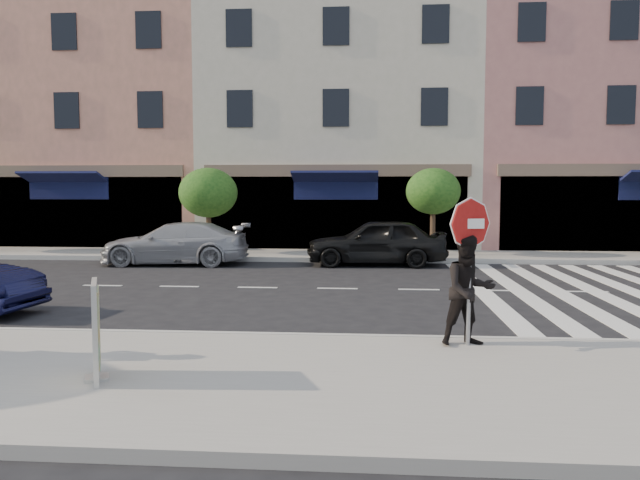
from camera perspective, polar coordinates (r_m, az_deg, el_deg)
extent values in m
plane|color=black|center=(11.55, 0.59, -7.64)|extent=(120.00, 120.00, 0.00)
cube|color=gray|center=(7.91, -1.31, -12.92)|extent=(60.00, 4.50, 0.15)
cube|color=gray|center=(22.39, 2.51, -1.42)|extent=(60.00, 3.00, 0.15)
cube|color=tan|center=(30.94, -18.39, 12.91)|extent=(10.00, 9.00, 14.00)
cube|color=beige|center=(28.44, 1.96, 10.84)|extent=(11.00, 9.00, 11.00)
cube|color=#B5756B|center=(30.49, 25.65, 11.87)|extent=(13.00, 9.00, 13.00)
cylinder|color=#473323|center=(22.84, -10.13, 0.83)|extent=(0.18, 0.18, 1.60)
cylinder|color=silver|center=(22.88, -10.12, -0.41)|extent=(0.20, 0.20, 0.60)
ellipsoid|color=#194313|center=(22.79, -10.19, 4.28)|extent=(2.10, 2.10, 1.79)
cylinder|color=#473323|center=(22.21, 10.26, 0.86)|extent=(0.18, 0.18, 1.71)
cylinder|color=silver|center=(22.26, 10.24, -0.56)|extent=(0.20, 0.20, 0.60)
ellipsoid|color=#194313|center=(22.16, 10.31, 4.41)|extent=(1.90, 1.90, 1.62)
cylinder|color=gray|center=(9.47, 13.47, -3.45)|extent=(0.08, 0.08, 1.99)
cylinder|color=white|center=(9.38, 13.57, 1.48)|extent=(0.77, 0.18, 0.78)
cylinder|color=#9E1411|center=(9.36, 13.59, 1.47)|extent=(0.72, 0.18, 0.73)
cube|color=white|center=(9.33, 13.62, 1.46)|extent=(0.40, 0.10, 0.15)
imported|color=black|center=(9.49, 13.45, -4.48)|extent=(0.94, 0.82, 1.65)
cube|color=beige|center=(8.26, -19.73, -11.76)|extent=(0.37, 0.37, 0.04)
cube|color=beige|center=(8.12, -19.85, -7.80)|extent=(0.37, 0.75, 1.20)
cube|color=#D88C3F|center=(8.11, -19.57, -7.47)|extent=(0.28, 0.60, 0.93)
imported|color=#97989C|center=(20.83, -13.12, -0.30)|extent=(4.83, 2.14, 1.38)
imported|color=black|center=(20.14, 5.18, -0.16)|extent=(4.52, 1.91, 1.52)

